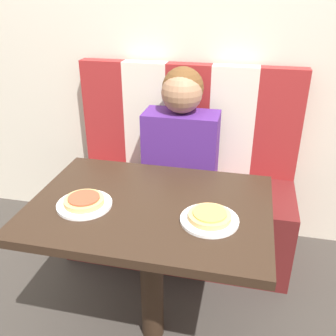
% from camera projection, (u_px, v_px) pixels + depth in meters
% --- Properties ---
extents(ground_plane, '(12.00, 12.00, 0.00)m').
position_uv_depth(ground_plane, '(153.00, 331.00, 1.77)').
color(ground_plane, '#38332D').
extents(wall_back, '(7.00, 0.05, 2.60)m').
position_uv_depth(wall_back, '(194.00, 20.00, 2.02)').
color(wall_back, beige).
rests_on(wall_back, ground_plane).
extents(booth_seat, '(1.26, 0.52, 0.46)m').
position_uv_depth(booth_seat, '(180.00, 217.00, 2.23)').
color(booth_seat, '#5B1919').
rests_on(booth_seat, ground_plane).
extents(booth_backrest, '(1.26, 0.09, 0.63)m').
position_uv_depth(booth_backrest, '(188.00, 119.00, 2.17)').
color(booth_backrest, maroon).
rests_on(booth_backrest, booth_seat).
extents(dining_table, '(0.93, 0.67, 0.71)m').
position_uv_depth(dining_table, '(150.00, 225.00, 1.50)').
color(dining_table, black).
rests_on(dining_table, ground_plane).
extents(person, '(0.40, 0.24, 0.65)m').
position_uv_depth(person, '(181.00, 129.00, 1.98)').
color(person, '#4C237A').
rests_on(person, booth_seat).
extents(plate_left, '(0.21, 0.21, 0.01)m').
position_uv_depth(plate_left, '(85.00, 204.00, 1.43)').
color(plate_left, white).
rests_on(plate_left, dining_table).
extents(plate_right, '(0.21, 0.21, 0.01)m').
position_uv_depth(plate_right, '(209.00, 220.00, 1.34)').
color(plate_right, white).
rests_on(plate_right, dining_table).
extents(pizza_left, '(0.15, 0.15, 0.03)m').
position_uv_depth(pizza_left, '(84.00, 200.00, 1.43)').
color(pizza_left, tan).
rests_on(pizza_left, plate_left).
extents(pizza_right, '(0.15, 0.15, 0.03)m').
position_uv_depth(pizza_right, '(210.00, 216.00, 1.33)').
color(pizza_right, tan).
rests_on(pizza_right, plate_right).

